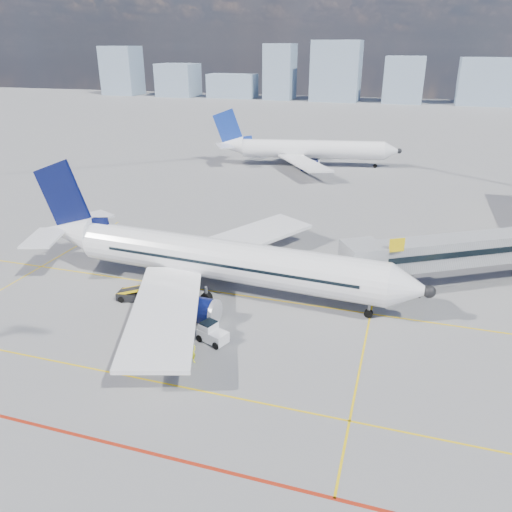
% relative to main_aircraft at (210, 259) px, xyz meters
% --- Properties ---
extents(ground, '(420.00, 420.00, 0.00)m').
position_rel_main_aircraft_xyz_m(ground, '(0.90, -8.27, -3.22)').
color(ground, gray).
rests_on(ground, ground).
extents(apron_markings, '(90.00, 35.12, 0.01)m').
position_rel_main_aircraft_xyz_m(apron_markings, '(0.32, -12.18, -3.22)').
color(apron_markings, '#DBB40B').
rests_on(apron_markings, ground).
extents(jet_bridge, '(23.55, 15.78, 6.30)m').
position_rel_main_aircraft_xyz_m(jet_bridge, '(24.41, 8.64, 0.52)').
color(jet_bridge, '#92959A').
rests_on(jet_bridge, ground).
extents(distant_skyline, '(247.08, 15.41, 29.51)m').
position_rel_main_aircraft_xyz_m(distant_skyline, '(-2.44, 181.73, 6.80)').
color(distant_skyline, '#7489A1').
rests_on(distant_skyline, ground).
extents(main_aircraft, '(39.11, 34.05, 11.41)m').
position_rel_main_aircraft_xyz_m(main_aircraft, '(0.00, 0.00, 0.00)').
color(main_aircraft, white).
rests_on(main_aircraft, ground).
extents(second_aircraft, '(35.44, 30.61, 10.62)m').
position_rel_main_aircraft_xyz_m(second_aircraft, '(-2.77, 54.63, 0.01)').
color(second_aircraft, white).
rests_on(second_aircraft, ground).
extents(baggage_tug, '(2.66, 2.14, 1.63)m').
position_rel_main_aircraft_xyz_m(baggage_tug, '(3.41, -8.38, -2.44)').
color(baggage_tug, white).
rests_on(baggage_tug, ground).
extents(cargo_dolly, '(3.63, 2.44, 1.83)m').
position_rel_main_aircraft_xyz_m(cargo_dolly, '(1.13, -11.64, -2.22)').
color(cargo_dolly, black).
rests_on(cargo_dolly, ground).
extents(belt_loader, '(5.95, 1.98, 2.39)m').
position_rel_main_aircraft_xyz_m(belt_loader, '(-5.19, -3.92, -2.60)').
color(belt_loader, black).
rests_on(belt_loader, ground).
extents(ramp_worker, '(0.71, 0.83, 1.93)m').
position_rel_main_aircraft_xyz_m(ramp_worker, '(3.14, -11.52, -2.26)').
color(ramp_worker, yellow).
rests_on(ramp_worker, ground).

